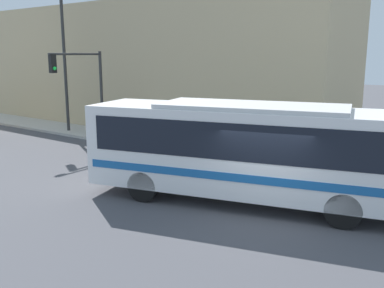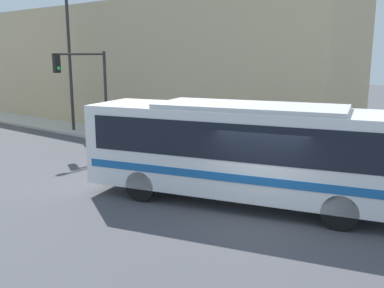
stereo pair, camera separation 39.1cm
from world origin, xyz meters
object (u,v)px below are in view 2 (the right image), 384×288
object	(u,v)px
city_bus	(249,147)
pedestrian_near_corner	(121,123)
fire_hydrant	(244,151)
traffic_light_pole	(87,79)
street_lamp	(65,46)

from	to	relation	value
city_bus	pedestrian_near_corner	world-z (taller)	city_bus
fire_hydrant	traffic_light_pole	world-z (taller)	traffic_light_pole
fire_hydrant	street_lamp	distance (m)	12.91
fire_hydrant	street_lamp	bearing A→B (deg)	90.06
city_bus	fire_hydrant	world-z (taller)	city_bus
pedestrian_near_corner	city_bus	bearing A→B (deg)	-113.35
street_lamp	pedestrian_near_corner	distance (m)	5.74
street_lamp	traffic_light_pole	bearing A→B (deg)	-108.31
city_bus	traffic_light_pole	xyz separation A→B (m)	(3.17, 11.61, 1.55)
city_bus	street_lamp	size ratio (longest dim) A/B	1.25
traffic_light_pole	street_lamp	xyz separation A→B (m)	(1.04, 3.15, 1.71)
street_lamp	city_bus	bearing A→B (deg)	-105.92
traffic_light_pole	pedestrian_near_corner	size ratio (longest dim) A/B	2.92
traffic_light_pole	street_lamp	world-z (taller)	street_lamp
fire_hydrant	street_lamp	size ratio (longest dim) A/B	0.09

